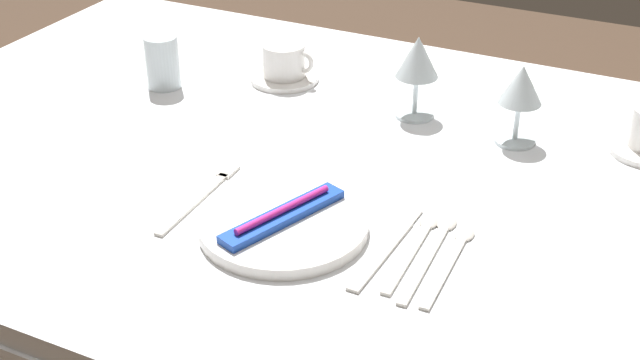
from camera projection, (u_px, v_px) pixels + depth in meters
dining_table at (361, 211)px, 1.43m from camera, size 1.80×1.11×0.74m
dinner_plate at (283, 225)px, 1.23m from camera, size 0.24×0.24×0.02m
toothbrush_package at (283, 215)px, 1.22m from camera, size 0.11×0.21×0.02m
fork_outer at (202, 195)px, 1.32m from camera, size 0.02×0.22×0.00m
dinner_knife at (386, 250)px, 1.19m from camera, size 0.03×0.22×0.00m
spoon_soup at (417, 242)px, 1.21m from camera, size 0.03×0.21×0.01m
spoon_dessert at (433, 247)px, 1.20m from camera, size 0.03×0.23×0.01m
spoon_tea at (453, 255)px, 1.18m from camera, size 0.03×0.20×0.01m
saucer_right at (284, 78)px, 1.69m from camera, size 0.13×0.13×0.01m
coffee_cup_right at (285, 60)px, 1.67m from camera, size 0.11×0.08×0.06m
wine_glass_centre at (521, 89)px, 1.42m from camera, size 0.07×0.07×0.14m
wine_glass_left at (417, 61)px, 1.50m from camera, size 0.08×0.08×0.15m
drink_tumbler at (163, 65)px, 1.65m from camera, size 0.06×0.06×0.10m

